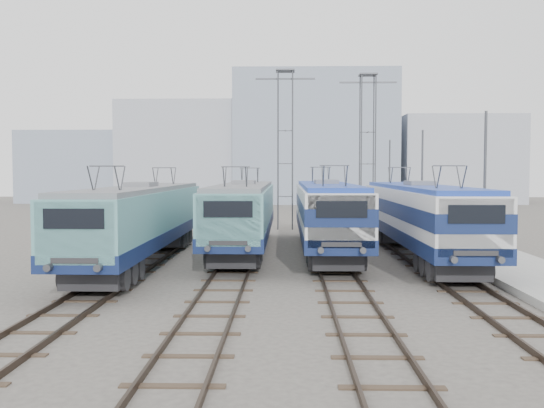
{
  "coord_description": "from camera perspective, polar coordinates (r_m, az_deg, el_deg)",
  "views": [
    {
      "loc": [
        0.09,
        -24.16,
        4.43
      ],
      "look_at": [
        -0.65,
        7.0,
        2.74
      ],
      "focal_mm": 40.0,
      "sensor_mm": 36.0,
      "label": 1
    }
  ],
  "objects": [
    {
      "name": "ground",
      "position": [
        24.57,
        1.14,
        -7.28
      ],
      "size": [
        160.0,
        160.0,
        0.0
      ],
      "primitive_type": "plane",
      "color": "#514C47"
    },
    {
      "name": "platform",
      "position": [
        33.99,
        18.71,
        -4.29
      ],
      "size": [
        4.0,
        70.0,
        0.3
      ],
      "primitive_type": "cube",
      "color": "#9E9E99",
      "rests_on": "ground"
    },
    {
      "name": "locomotive_far_left",
      "position": [
        29.02,
        -12.28,
        -1.25
      ],
      "size": [
        2.88,
        18.17,
        3.42
      ],
      "color": "#111E4A",
      "rests_on": "ground"
    },
    {
      "name": "locomotive_center_left",
      "position": [
        33.21,
        -2.68,
        -0.63
      ],
      "size": [
        2.88,
        18.21,
        3.43
      ],
      "color": "#111E4A",
      "rests_on": "ground"
    },
    {
      "name": "locomotive_center_right",
      "position": [
        32.81,
        5.13,
        -0.54
      ],
      "size": [
        2.91,
        18.44,
        3.47
      ],
      "color": "#111E4A",
      "rests_on": "ground"
    },
    {
      "name": "locomotive_far_right",
      "position": [
        31.07,
        13.74,
        -0.85
      ],
      "size": [
        2.9,
        18.31,
        3.44
      ],
      "color": "#111E4A",
      "rests_on": "ground"
    },
    {
      "name": "catenary_tower_west",
      "position": [
        46.21,
        1.25,
        5.85
      ],
      "size": [
        4.5,
        1.2,
        12.0
      ],
      "color": "#3F4247",
      "rests_on": "ground"
    },
    {
      "name": "catenary_tower_east",
      "position": [
        48.64,
        8.98,
        5.68
      ],
      "size": [
        4.5,
        1.2,
        12.0
      ],
      "color": "#3F4247",
      "rests_on": "ground"
    },
    {
      "name": "mast_front",
      "position": [
        27.53,
        19.37,
        0.99
      ],
      "size": [
        0.12,
        0.12,
        7.0
      ],
      "primitive_type": "cylinder",
      "color": "#3F4247",
      "rests_on": "ground"
    },
    {
      "name": "mast_mid",
      "position": [
        39.11,
        13.93,
        1.66
      ],
      "size": [
        0.12,
        0.12,
        7.0
      ],
      "primitive_type": "cylinder",
      "color": "#3F4247",
      "rests_on": "ground"
    },
    {
      "name": "mast_rear",
      "position": [
        50.89,
        10.99,
        2.01
      ],
      "size": [
        0.12,
        0.12,
        7.0
      ],
      "primitive_type": "cylinder",
      "color": "#3F4247",
      "rests_on": "ground"
    },
    {
      "name": "building_west",
      "position": [
        87.34,
        -7.95,
        4.77
      ],
      "size": [
        18.0,
        12.0,
        14.0
      ],
      "primitive_type": "cube",
      "color": "#A1A7B3",
      "rests_on": "ground"
    },
    {
      "name": "building_center",
      "position": [
        86.37,
        3.97,
        6.14
      ],
      "size": [
        22.0,
        14.0,
        18.0
      ],
      "primitive_type": "cube",
      "color": "#8591A5",
      "rests_on": "ground"
    },
    {
      "name": "building_east",
      "position": [
        89.43,
        16.91,
        3.99
      ],
      "size": [
        16.0,
        12.0,
        12.0
      ],
      "primitive_type": "cube",
      "color": "#A1A7B3",
      "rests_on": "ground"
    },
    {
      "name": "building_far_west",
      "position": [
        91.26,
        -17.92,
        3.32
      ],
      "size": [
        14.0,
        10.0,
        10.0
      ],
      "primitive_type": "cube",
      "color": "#8591A5",
      "rests_on": "ground"
    }
  ]
}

